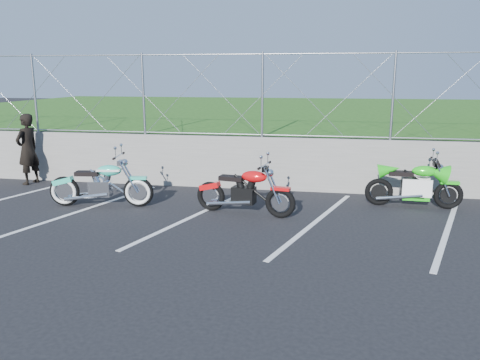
% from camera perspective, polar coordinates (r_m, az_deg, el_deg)
% --- Properties ---
extents(ground, '(90.00, 90.00, 0.00)m').
position_cam_1_polar(ground, '(8.59, -7.26, -6.21)').
color(ground, black).
rests_on(ground, ground).
extents(retaining_wall, '(30.00, 0.22, 1.30)m').
position_cam_1_polar(retaining_wall, '(11.71, -2.20, 2.25)').
color(retaining_wall, slate).
rests_on(retaining_wall, ground).
extents(grass_field, '(30.00, 20.00, 1.30)m').
position_cam_1_polar(grass_field, '(21.49, 3.63, 6.99)').
color(grass_field, '#224F15').
rests_on(grass_field, ground).
extents(chain_link_fence, '(28.00, 0.03, 2.00)m').
position_cam_1_polar(chain_link_fence, '(11.52, -2.27, 10.34)').
color(chain_link_fence, gray).
rests_on(chain_link_fence, retaining_wall).
extents(parking_lines, '(18.29, 4.31, 0.01)m').
position_cam_1_polar(parking_lines, '(9.26, 1.75, -4.70)').
color(parking_lines, silver).
rests_on(parking_lines, ground).
extents(cruiser_turquoise, '(2.24, 0.71, 1.12)m').
position_cam_1_polar(cruiser_turquoise, '(10.42, -16.43, -0.70)').
color(cruiser_turquoise, black).
rests_on(cruiser_turquoise, ground).
extents(naked_orange, '(2.10, 0.71, 1.05)m').
position_cam_1_polar(naked_orange, '(9.42, 0.73, -1.57)').
color(naked_orange, black).
rests_on(naked_orange, ground).
extents(sportbike_green, '(2.01, 0.71, 1.04)m').
position_cam_1_polar(sportbike_green, '(10.61, 20.56, -0.78)').
color(sportbike_green, black).
rests_on(sportbike_green, ground).
extents(person_standing, '(0.55, 0.73, 1.82)m').
position_cam_1_polar(person_standing, '(13.20, -24.47, 3.45)').
color(person_standing, black).
rests_on(person_standing, ground).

